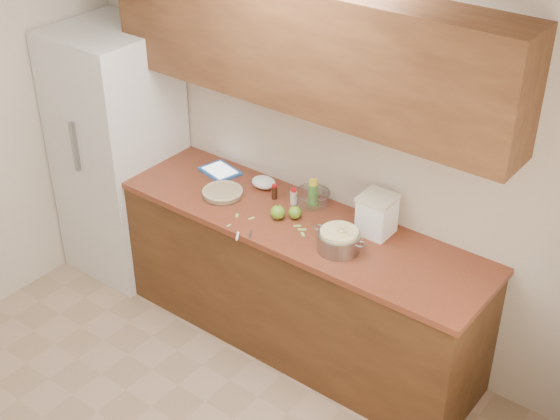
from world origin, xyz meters
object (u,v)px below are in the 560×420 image
Objects in this scene: pie at (223,193)px; colander at (339,240)px; flour_canister at (377,214)px; tablet at (220,171)px.

pie is 0.79× the size of colander.
pie is at bearing -167.00° from flour_canister.
tablet is (-0.21, 0.22, -0.01)m from pie.
tablet is (-1.13, 0.27, -0.05)m from colander.
pie is 1.09× the size of flour_canister.
pie is 0.93× the size of tablet.
pie is 0.31m from tablet.
flour_canister is 1.21m from tablet.
colander is at bearing -0.04° from tablet.
colander is 0.29m from flour_canister.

